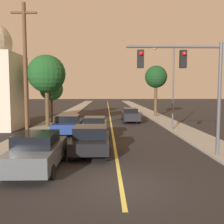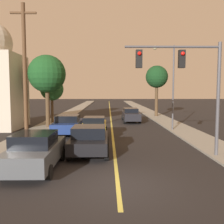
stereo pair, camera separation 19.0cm
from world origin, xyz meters
name	(u,v)px [view 1 (the left image)]	position (x,y,z in m)	size (l,w,h in m)	color
ground_plane	(121,186)	(0.00, 0.00, 0.00)	(200.00, 200.00, 0.00)	black
road_surface	(109,110)	(0.00, 36.00, 0.01)	(9.88, 80.00, 0.01)	black
sidewalk_left	(75,110)	(-6.19, 36.00, 0.06)	(2.50, 80.00, 0.12)	gray
sidewalk_right	(143,110)	(6.19, 36.00, 0.06)	(2.50, 80.00, 0.12)	gray
car_near_lane_front	(91,140)	(-1.38, 4.63, 0.82)	(2.11, 4.08, 1.58)	black
car_near_lane_second	(95,127)	(-1.38, 9.62, 0.82)	(1.85, 3.93, 1.57)	gold
car_outer_lane_front	(38,151)	(-3.56, 2.02, 0.83)	(1.98, 4.47, 1.67)	#474C51
car_outer_lane_second	(68,124)	(-3.56, 11.02, 0.82)	(2.09, 4.60, 1.57)	navy
car_far_oncoming	(130,115)	(2.22, 19.18, 0.80)	(1.86, 5.09, 1.53)	black
traffic_signal_mast	(189,75)	(3.72, 3.94, 4.31)	(4.94, 0.42, 5.84)	#47474C
streetlamp_right	(168,76)	(4.86, 12.69, 4.76)	(1.88, 0.36, 7.25)	#47474C
utility_pole_left	(25,72)	(-5.54, 6.89, 4.65)	(1.60, 0.24, 8.72)	#513823
tree_left_near	(51,89)	(-6.33, 17.86, 3.66)	(2.46, 2.46, 4.80)	#4C3823
tree_left_far	(47,74)	(-6.05, 14.66, 5.04)	(3.50, 3.50, 6.71)	#4C3823
tree_right_near	(156,77)	(6.16, 24.57, 5.29)	(2.96, 2.96, 6.74)	#4C3823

